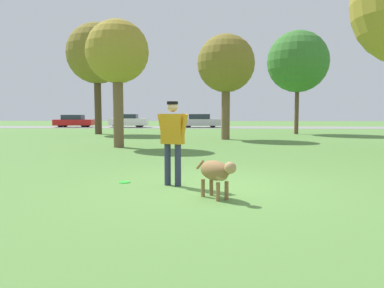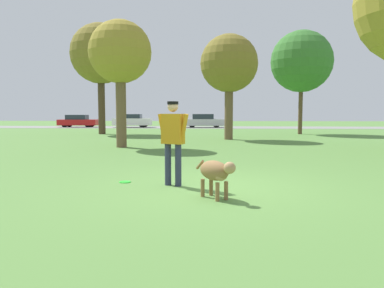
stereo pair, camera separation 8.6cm
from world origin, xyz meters
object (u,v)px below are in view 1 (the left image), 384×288
Objects in this scene: parked_car_red at (74,121)px; parked_car_silver at (200,121)px; person at (173,136)px; parked_car_white at (128,121)px; dog at (216,172)px; frisbee at (124,182)px; tree_far_left at (97,54)px; tree_far_right at (298,62)px; tree_near_left at (117,53)px; tree_mid_center at (226,64)px.

parked_car_silver is (13.03, -0.23, 0.04)m from parked_car_red.
parked_car_white is at bearing 128.70° from person.
parked_car_silver reaches higher than parked_car_white.
dog is 2.43m from frisbee.
dog is 0.12× the size of tree_far_left.
parked_car_red is at bearing 111.93° from frisbee.
tree_far_right reaches higher than parked_car_red.
tree_far_left is at bearing -121.96° from parked_car_silver.
tree_far_right is (5.97, 20.08, 4.52)m from dog.
tree_near_left is at bearing 104.46° from frisbee.
tree_far_right is (13.83, 0.68, -0.52)m from tree_far_left.
tree_near_left is 24.46m from parked_car_red.
person is 0.45× the size of parked_car_white.
parked_car_red is at bearing 117.02° from tree_far_left.
dog reaches higher than frisbee.
person is 33.18m from parked_car_red.
dog is 32.34m from parked_car_white.
tree_mid_center is at bearing -132.93° from tree_far_right.
tree_mid_center is 1.44× the size of parked_car_red.
frisbee is 0.06× the size of parked_car_red.
person reaches higher than parked_car_white.
tree_near_left is 1.40× the size of parked_car_white.
parked_car_white is 7.30m from parked_car_silver.
parked_car_silver is (-0.17, 30.20, -0.36)m from person.
person is at bearing 179.46° from dog.
parked_car_silver is (0.89, 29.91, 0.65)m from frisbee.
tree_far_left is 1.32× the size of tree_mid_center.
person is at bearing -91.82° from parked_car_silver.
person is 0.24× the size of tree_far_right.
dog is 34.55m from parked_car_red.
tree_mid_center reaches higher than tree_near_left.
parked_car_white is at bearing 118.59° from tree_mid_center.
parked_car_silver is (-1.04, 31.32, 0.19)m from dog.
parked_car_white is (-7.47, 30.12, -0.35)m from person.
parked_car_red is (-14.06, 31.55, 0.15)m from dog.
frisbee is at bearing -71.74° from tree_far_left.
tree_far_left is at bearing 150.54° from tree_mid_center.
frisbee is (-1.93, 1.41, -0.46)m from dog.
parked_car_white is at bearing 142.04° from tree_far_right.
dog is 21.44m from tree_far_right.
tree_far_right reaches higher than tree_mid_center.
tree_far_right is at bearing -39.15° from parked_car_white.
tree_far_left reaches higher than dog.
parked_car_white reaches higher than parked_car_red.
dog is 31.34m from parked_car_silver.
frisbee is (-1.07, 0.29, -1.01)m from person.
tree_near_left is at bearing -68.36° from parked_car_red.
tree_far_right reaches higher than dog.
person is at bearing -69.41° from parked_car_red.
parked_car_silver is at bearing 60.19° from tree_far_left.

